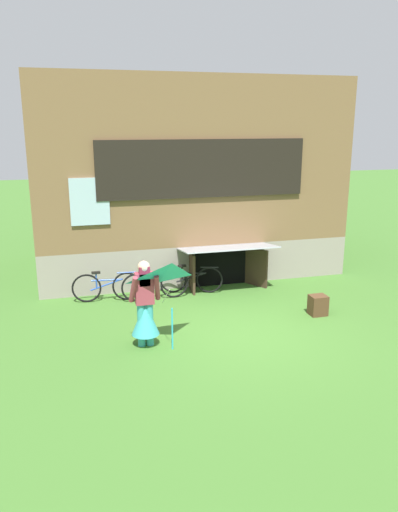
{
  "coord_description": "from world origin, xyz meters",
  "views": [
    {
      "loc": [
        -3.27,
        -8.79,
        4.1
      ],
      "look_at": [
        -0.6,
        1.15,
        1.32
      ],
      "focal_mm": 35.04,
      "sensor_mm": 36.0,
      "label": 1
    }
  ],
  "objects_px": {
    "kite": "(172,287)",
    "person": "(145,311)",
    "wooden_crate": "(318,305)",
    "bicycle_green": "(155,285)",
    "bicycle_blue": "(107,287)",
    "bicycle_black": "(191,279)"
  },
  "relations": [
    {
      "from": "kite",
      "to": "person",
      "type": "bearing_deg",
      "value": 124.83
    },
    {
      "from": "kite",
      "to": "wooden_crate",
      "type": "relative_size",
      "value": 3.63
    },
    {
      "from": "person",
      "to": "kite",
      "type": "height_order",
      "value": "person"
    },
    {
      "from": "bicycle_green",
      "to": "wooden_crate",
      "type": "height_order",
      "value": "bicycle_green"
    },
    {
      "from": "bicycle_blue",
      "to": "wooden_crate",
      "type": "xyz_separation_m",
      "value": [
        4.38,
        -2.07,
        -0.14
      ]
    },
    {
      "from": "wooden_crate",
      "to": "bicycle_blue",
      "type": "bearing_deg",
      "value": 154.66
    },
    {
      "from": "wooden_crate",
      "to": "kite",
      "type": "bearing_deg",
      "value": -161.91
    },
    {
      "from": "bicycle_blue",
      "to": "wooden_crate",
      "type": "relative_size",
      "value": 3.65
    },
    {
      "from": "kite",
      "to": "bicycle_black",
      "type": "relative_size",
      "value": 1.07
    },
    {
      "from": "bicycle_green",
      "to": "bicycle_blue",
      "type": "relative_size",
      "value": 1.0
    },
    {
      "from": "bicycle_green",
      "to": "bicycle_blue",
      "type": "xyz_separation_m",
      "value": [
        -1.12,
        0.18,
        0.0
      ]
    },
    {
      "from": "bicycle_blue",
      "to": "bicycle_green",
      "type": "bearing_deg",
      "value": -3.73
    },
    {
      "from": "bicycle_black",
      "to": "bicycle_green",
      "type": "xyz_separation_m",
      "value": [
        -0.94,
        -0.25,
        0.01
      ]
    },
    {
      "from": "bicycle_black",
      "to": "wooden_crate",
      "type": "height_order",
      "value": "bicycle_black"
    },
    {
      "from": "person",
      "to": "bicycle_black",
      "type": "bearing_deg",
      "value": 73.98
    },
    {
      "from": "person",
      "to": "kite",
      "type": "xyz_separation_m",
      "value": [
        0.4,
        -0.58,
        0.62
      ]
    },
    {
      "from": "person",
      "to": "bicycle_green",
      "type": "height_order",
      "value": "person"
    },
    {
      "from": "person",
      "to": "bicycle_blue",
      "type": "distance_m",
      "value": 2.7
    },
    {
      "from": "bicycle_black",
      "to": "bicycle_green",
      "type": "height_order",
      "value": "bicycle_green"
    },
    {
      "from": "bicycle_blue",
      "to": "wooden_crate",
      "type": "height_order",
      "value": "bicycle_blue"
    },
    {
      "from": "person",
      "to": "bicycle_blue",
      "type": "xyz_separation_m",
      "value": [
        -0.5,
        2.63,
        -0.34
      ]
    },
    {
      "from": "kite",
      "to": "bicycle_black",
      "type": "height_order",
      "value": "kite"
    }
  ]
}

